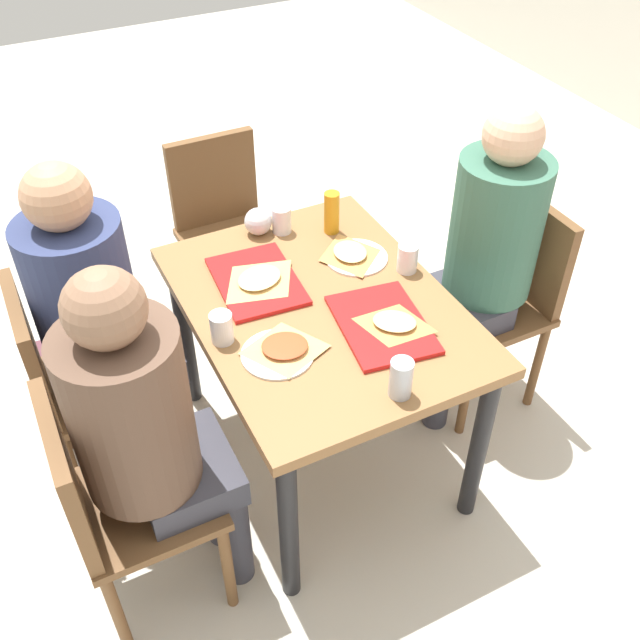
{
  "coord_description": "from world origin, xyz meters",
  "views": [
    {
      "loc": [
        1.63,
        -0.81,
        2.23
      ],
      "look_at": [
        0.0,
        0.0,
        0.66
      ],
      "focal_mm": 40.8,
      "sensor_mm": 36.0,
      "label": 1
    }
  ],
  "objects_px": {
    "foil_bundle": "(258,222)",
    "chair_near_right": "(113,499)",
    "plastic_cup_c": "(282,220)",
    "soda_can": "(401,378)",
    "person_far_side": "(484,247)",
    "plastic_cup_a": "(408,258)",
    "main_table": "(320,326)",
    "pizza_slice_d": "(285,347)",
    "person_in_red": "(99,308)",
    "tray_red_far": "(382,324)",
    "person_in_brown_jacket": "(148,424)",
    "chair_left_end": "(224,222)",
    "pizza_slice_c": "(350,253)",
    "pizza_slice_b": "(394,323)",
    "condiment_bottle": "(332,213)",
    "chair_near_left": "(72,377)",
    "pizza_slice_a": "(259,279)",
    "handbag": "(69,387)",
    "paper_plate_near_edge": "(277,354)",
    "paper_plate_center": "(356,257)",
    "chair_far_side": "(505,290)",
    "plastic_cup_b": "(222,328)",
    "tray_red_near": "(257,281)"
  },
  "relations": [
    {
      "from": "foil_bundle",
      "to": "chair_near_right",
      "type": "bearing_deg",
      "value": -46.44
    },
    {
      "from": "plastic_cup_c",
      "to": "soda_can",
      "type": "bearing_deg",
      "value": -2.6
    },
    {
      "from": "person_far_side",
      "to": "plastic_cup_a",
      "type": "height_order",
      "value": "person_far_side"
    },
    {
      "from": "main_table",
      "to": "person_far_side",
      "type": "xyz_separation_m",
      "value": [
        -0.0,
        0.65,
        0.12
      ]
    },
    {
      "from": "pizza_slice_d",
      "to": "plastic_cup_a",
      "type": "height_order",
      "value": "plastic_cup_a"
    },
    {
      "from": "person_in_red",
      "to": "tray_red_far",
      "type": "bearing_deg",
      "value": 59.15
    },
    {
      "from": "person_in_brown_jacket",
      "to": "plastic_cup_c",
      "type": "relative_size",
      "value": 12.69
    },
    {
      "from": "chair_left_end",
      "to": "pizza_slice_c",
      "type": "xyz_separation_m",
      "value": [
        0.75,
        0.21,
        0.24
      ]
    },
    {
      "from": "chair_near_right",
      "to": "pizza_slice_b",
      "type": "distance_m",
      "value": 0.97
    },
    {
      "from": "person_in_red",
      "to": "condiment_bottle",
      "type": "bearing_deg",
      "value": 95.32
    },
    {
      "from": "chair_near_left",
      "to": "condiment_bottle",
      "type": "relative_size",
      "value": 5.37
    },
    {
      "from": "chair_near_right",
      "to": "person_far_side",
      "type": "height_order",
      "value": "person_far_side"
    },
    {
      "from": "tray_red_far",
      "to": "person_in_red",
      "type": "bearing_deg",
      "value": -120.85
    },
    {
      "from": "pizza_slice_d",
      "to": "foil_bundle",
      "type": "relative_size",
      "value": 2.47
    },
    {
      "from": "pizza_slice_b",
      "to": "chair_left_end",
      "type": "bearing_deg",
      "value": -172.58
    },
    {
      "from": "chair_near_right",
      "to": "plastic_cup_c",
      "type": "bearing_deg",
      "value": 129.64
    },
    {
      "from": "main_table",
      "to": "chair_left_end",
      "type": "xyz_separation_m",
      "value": [
        -0.93,
        0.0,
        -0.13
      ]
    },
    {
      "from": "pizza_slice_a",
      "to": "pizza_slice_c",
      "type": "relative_size",
      "value": 1.25
    },
    {
      "from": "tray_red_far",
      "to": "handbag",
      "type": "distance_m",
      "value": 1.37
    },
    {
      "from": "person_in_red",
      "to": "foil_bundle",
      "type": "xyz_separation_m",
      "value": [
        -0.19,
        0.63,
        0.03
      ]
    },
    {
      "from": "chair_near_right",
      "to": "paper_plate_near_edge",
      "type": "relative_size",
      "value": 3.91
    },
    {
      "from": "person_far_side",
      "to": "pizza_slice_b",
      "type": "distance_m",
      "value": 0.55
    },
    {
      "from": "paper_plate_center",
      "to": "plastic_cup_a",
      "type": "relative_size",
      "value": 2.2
    },
    {
      "from": "chair_far_side",
      "to": "paper_plate_near_edge",
      "type": "bearing_deg",
      "value": -80.88
    },
    {
      "from": "plastic_cup_a",
      "to": "soda_can",
      "type": "bearing_deg",
      "value": -33.67
    },
    {
      "from": "paper_plate_center",
      "to": "plastic_cup_c",
      "type": "bearing_deg",
      "value": -149.06
    },
    {
      "from": "chair_near_left",
      "to": "main_table",
      "type": "bearing_deg",
      "value": 71.06
    },
    {
      "from": "paper_plate_center",
      "to": "pizza_slice_a",
      "type": "bearing_deg",
      "value": -91.76
    },
    {
      "from": "chair_near_right",
      "to": "pizza_slice_c",
      "type": "bearing_deg",
      "value": 114.34
    },
    {
      "from": "plastic_cup_b",
      "to": "plastic_cup_c",
      "type": "distance_m",
      "value": 0.61
    },
    {
      "from": "person_in_red",
      "to": "foil_bundle",
      "type": "height_order",
      "value": "person_in_red"
    },
    {
      "from": "paper_plate_near_edge",
      "to": "soda_can",
      "type": "xyz_separation_m",
      "value": [
        0.3,
        0.24,
        0.06
      ]
    },
    {
      "from": "main_table",
      "to": "plastic_cup_a",
      "type": "height_order",
      "value": "plastic_cup_a"
    },
    {
      "from": "person_in_red",
      "to": "person_far_side",
      "type": "bearing_deg",
      "value": 78.22
    },
    {
      "from": "person_in_brown_jacket",
      "to": "pizza_slice_a",
      "type": "distance_m",
      "value": 0.68
    },
    {
      "from": "person_in_red",
      "to": "handbag",
      "type": "distance_m",
      "value": 0.72
    },
    {
      "from": "tray_red_near",
      "to": "paper_plate_center",
      "type": "xyz_separation_m",
      "value": [
        0.03,
        0.37,
        -0.0
      ]
    },
    {
      "from": "chair_near_left",
      "to": "chair_far_side",
      "type": "bearing_deg",
      "value": 80.26
    },
    {
      "from": "pizza_slice_c",
      "to": "main_table",
      "type": "bearing_deg",
      "value": -49.04
    },
    {
      "from": "foil_bundle",
      "to": "person_in_brown_jacket",
      "type": "bearing_deg",
      "value": -40.69
    },
    {
      "from": "person_in_brown_jacket",
      "to": "chair_left_end",
      "type": "bearing_deg",
      "value": 151.51
    },
    {
      "from": "paper_plate_near_edge",
      "to": "pizza_slice_a",
      "type": "distance_m",
      "value": 0.35
    },
    {
      "from": "pizza_slice_c",
      "to": "pizza_slice_d",
      "type": "height_order",
      "value": "same"
    },
    {
      "from": "main_table",
      "to": "tray_red_far",
      "type": "bearing_deg",
      "value": 32.71
    },
    {
      "from": "plastic_cup_c",
      "to": "foil_bundle",
      "type": "xyz_separation_m",
      "value": [
        -0.03,
        -0.08,
        0.0
      ]
    },
    {
      "from": "paper_plate_near_edge",
      "to": "pizza_slice_c",
      "type": "relative_size",
      "value": 0.99
    },
    {
      "from": "tray_red_far",
      "to": "handbag",
      "type": "bearing_deg",
      "value": -131.14
    },
    {
      "from": "plastic_cup_c",
      "to": "condiment_bottle",
      "type": "relative_size",
      "value": 0.62
    },
    {
      "from": "person_far_side",
      "to": "person_in_brown_jacket",
      "type": "bearing_deg",
      "value": -78.22
    },
    {
      "from": "plastic_cup_a",
      "to": "handbag",
      "type": "relative_size",
      "value": 0.31
    }
  ]
}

